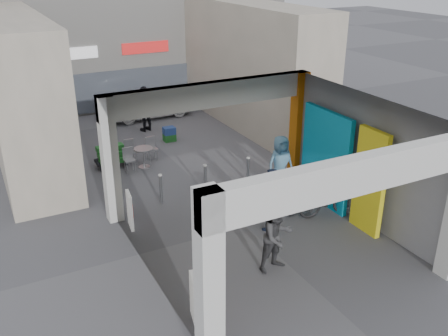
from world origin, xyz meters
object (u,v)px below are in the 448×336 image
man_elderly (280,163)px  bicycle_front (305,194)px  produce_stand (112,159)px  border_collie (258,210)px  cafe_set (139,157)px  man_back_turned (277,237)px  white_van (147,103)px  bicycle_rear (327,199)px  man_with_dog (270,199)px  man_crates (146,109)px

man_elderly → bicycle_front: man_elderly is taller
produce_stand → bicycle_front: bearing=-32.0°
border_collie → bicycle_front: bearing=4.2°
cafe_set → man_back_turned: size_ratio=0.80×
bicycle_front → white_van: bearing=-10.4°
man_back_turned → bicycle_rear: (2.64, 1.50, -0.34)m
man_back_turned → bicycle_rear: size_ratio=0.99×
produce_stand → man_with_dog: bearing=-45.0°
cafe_set → produce_stand: cafe_set is taller
bicycle_rear → cafe_set: bearing=39.6°
white_van → border_collie: bearing=177.8°
man_with_dog → man_back_turned: 1.83m
produce_stand → man_crates: man_crates is taller
man_elderly → bicycle_rear: (0.24, -2.02, -0.36)m
bicycle_front → bicycle_rear: size_ratio=1.05×
produce_stand → white_van: bearing=80.6°
man_crates → produce_stand: bearing=33.8°
man_back_turned → man_elderly: 4.26m
produce_stand → bicycle_rear: (4.36, -6.19, 0.23)m
bicycle_front → white_van: 10.45m
man_with_dog → man_crates: size_ratio=0.92×
man_elderly → man_crates: bearing=105.8°
cafe_set → man_back_turned: 7.46m
produce_stand → bicycle_rear: bicycle_rear is taller
produce_stand → man_elderly: 5.88m
cafe_set → produce_stand: 0.91m
border_collie → bicycle_front: size_ratio=0.35×
man_crates → man_back_turned: bearing=67.9°
man_elderly → man_crates: (-1.80, 7.20, 0.06)m
man_elderly → man_crates: man_crates is taller
man_with_dog → man_crates: 9.09m
bicycle_front → bicycle_rear: bicycle_rear is taller
cafe_set → border_collie: bearing=-71.5°
bicycle_front → man_elderly: bearing=-19.5°
cafe_set → man_crates: man_crates is taller
bicycle_front → bicycle_rear: 0.67m
man_back_turned → white_van: man_back_turned is taller
border_collie → bicycle_rear: size_ratio=0.37×
cafe_set → border_collie: cafe_set is taller
man_with_dog → border_collie: bearing=-124.5°
man_with_dog → man_elderly: man_elderly is taller
border_collie → man_with_dog: size_ratio=0.37×
man_back_turned → white_van: bearing=77.0°
produce_stand → man_elderly: bearing=-23.2°
man_crates → white_van: man_crates is taller
bicycle_front → man_with_dog: bearing=90.5°
man_elderly → white_van: (-1.16, 8.96, -0.21)m
cafe_set → border_collie: size_ratio=2.15×
bicycle_rear → man_with_dog: bearing=94.7°
produce_stand → man_back_turned: 7.90m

